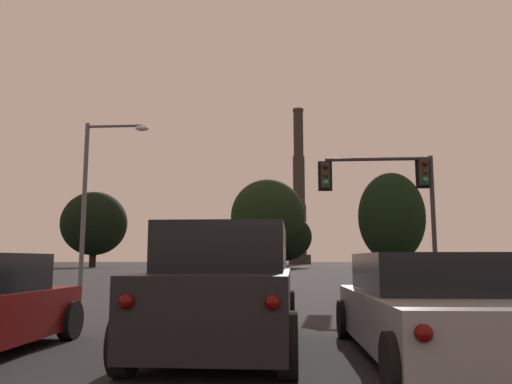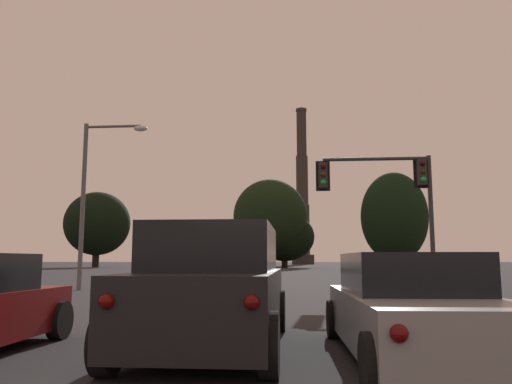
{
  "view_description": "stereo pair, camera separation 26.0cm",
  "coord_description": "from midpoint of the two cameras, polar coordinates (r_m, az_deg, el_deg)",
  "views": [
    {
      "loc": [
        1.17,
        0.32,
        1.33
      ],
      "look_at": [
        -1.1,
        31.93,
        5.65
      ],
      "focal_mm": 35.0,
      "sensor_mm": 36.0,
      "label": 1
    },
    {
      "loc": [
        1.43,
        0.34,
        1.33
      ],
      "look_at": [
        -1.1,
        31.93,
        5.65
      ],
      "focal_mm": 35.0,
      "sensor_mm": 36.0,
      "label": 2
    }
  ],
  "objects": [
    {
      "name": "sedan_right_lane_second",
      "position": [
        7.29,
        17.97,
        -12.62
      ],
      "size": [
        2.1,
        4.75,
        1.43
      ],
      "rotation": [
        0.0,
        0.0,
        0.03
      ],
      "color": "gray",
      "rests_on": "ground_plane"
    },
    {
      "name": "suv_center_lane_second",
      "position": [
        7.85,
        -4.27,
        -10.91
      ],
      "size": [
        2.12,
        4.91,
        1.86
      ],
      "rotation": [
        0.0,
        0.0,
        0.0
      ],
      "color": "black",
      "rests_on": "ground_plane"
    },
    {
      "name": "traffic_light_overhead_right",
      "position": [
        20.76,
        15.07,
        0.39
      ],
      "size": [
        4.71,
        0.5,
        5.49
      ],
      "color": "#2D2D30",
      "rests_on": "ground_plane"
    },
    {
      "name": "street_lamp",
      "position": [
        23.74,
        -18.17,
        0.79
      ],
      "size": [
        2.99,
        0.36,
        7.56
      ],
      "color": "#56565B",
      "rests_on": "ground_plane"
    },
    {
      "name": "smokestack",
      "position": [
        146.03,
        4.9,
        -1.13
      ],
      "size": [
        6.41,
        6.41,
        46.08
      ],
      "color": "#2B2722",
      "rests_on": "ground_plane"
    },
    {
      "name": "treeline_left_mid",
      "position": [
        93.7,
        -18.09,
        -3.44
      ],
      "size": [
        11.72,
        10.55,
        13.43
      ],
      "color": "black",
      "rests_on": "ground_plane"
    },
    {
      "name": "treeline_center_right",
      "position": [
        82.83,
        1.24,
        -2.85
      ],
      "size": [
        12.23,
        11.01,
        14.67
      ],
      "color": "black",
      "rests_on": "ground_plane"
    },
    {
      "name": "treeline_far_right",
      "position": [
        84.1,
        2.89,
        -5.15
      ],
      "size": [
        10.04,
        9.03,
        9.23
      ],
      "color": "black",
      "rests_on": "ground_plane"
    },
    {
      "name": "treeline_right_mid",
      "position": [
        79.3,
        15.14,
        -2.78
      ],
      "size": [
        10.13,
        9.12,
        14.73
      ],
      "color": "black",
      "rests_on": "ground_plane"
    },
    {
      "name": "treeline_center_left",
      "position": [
        79.12,
        15.05,
        -2.84
      ],
      "size": [
        8.23,
        7.41,
        13.67
      ],
      "color": "black",
      "rests_on": "ground_plane"
    }
  ]
}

